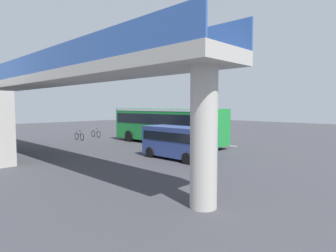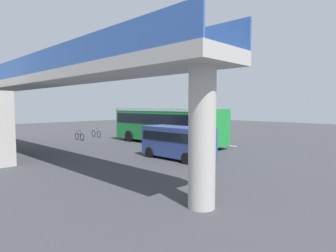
% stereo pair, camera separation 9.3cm
% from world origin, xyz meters
% --- Properties ---
extents(ground, '(80.00, 80.00, 0.00)m').
position_xyz_m(ground, '(0.00, 0.00, 0.00)').
color(ground, '#38383D').
extents(city_bus, '(11.54, 2.85, 3.15)m').
position_xyz_m(city_bus, '(0.41, 0.84, 1.88)').
color(city_bus, '#1E8C38').
rests_on(city_bus, ground).
extents(parked_van, '(4.80, 2.17, 2.05)m').
position_xyz_m(parked_van, '(-5.09, 5.36, 1.18)').
color(parked_van, '#33478C').
rests_on(parked_van, ground).
extents(bicycle_black, '(1.77, 0.44, 0.96)m').
position_xyz_m(bicycle_black, '(8.47, 4.90, 0.37)').
color(bicycle_black, black).
rests_on(bicycle_black, ground).
extents(bicycle_green, '(1.77, 0.44, 0.96)m').
position_xyz_m(bicycle_green, '(9.72, 2.26, 0.37)').
color(bicycle_green, black).
rests_on(bicycle_green, ground).
extents(traffic_sign, '(0.08, 0.60, 2.80)m').
position_xyz_m(traffic_sign, '(6.83, -3.88, 1.89)').
color(traffic_sign, slate).
rests_on(traffic_sign, ground).
extents(lane_dash_leftmost, '(2.00, 0.20, 0.01)m').
position_xyz_m(lane_dash_leftmost, '(-4.00, -2.07, 0.00)').
color(lane_dash_leftmost, silver).
rests_on(lane_dash_leftmost, ground).
extents(lane_dash_left, '(2.00, 0.20, 0.01)m').
position_xyz_m(lane_dash_left, '(0.00, -2.07, 0.00)').
color(lane_dash_left, silver).
rests_on(lane_dash_left, ground).
extents(lane_dash_centre, '(2.00, 0.20, 0.01)m').
position_xyz_m(lane_dash_centre, '(4.00, -2.07, 0.00)').
color(lane_dash_centre, silver).
rests_on(lane_dash_centre, ground).
extents(pedestrian_overpass, '(25.17, 2.60, 6.28)m').
position_xyz_m(pedestrian_overpass, '(0.00, 11.31, 4.57)').
color(pedestrian_overpass, '#B2ADA5').
rests_on(pedestrian_overpass, ground).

